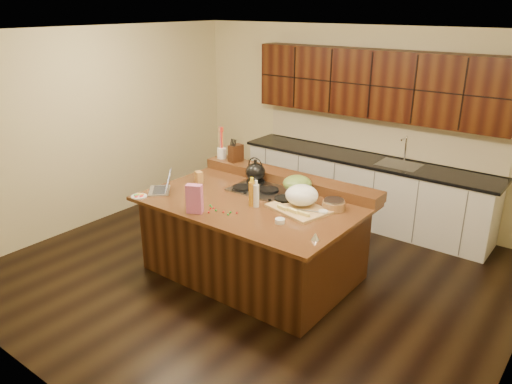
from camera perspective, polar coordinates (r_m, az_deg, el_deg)
The scene contains 31 objects.
room at distance 5.41m, azimuth -0.32°, elevation 3.32°, with size 5.52×5.02×2.72m.
island at distance 5.73m, azimuth -0.30°, elevation -5.15°, with size 2.40×1.60×0.92m.
back_ledge at distance 6.06m, azimuth 3.74°, elevation 1.56°, with size 2.40×0.30×0.12m, color black.
cooktop at distance 5.77m, azimuth 1.51°, elevation 0.10°, with size 0.92×0.52×0.05m.
back_counter at distance 7.20m, azimuth 12.56°, elevation 4.25°, with size 3.70×0.66×2.40m.
kettle at distance 5.99m, azimuth -0.07°, elevation 2.30°, with size 0.24×0.24×0.22m, color black.
green_bowl at distance 5.67m, azimuth 4.75°, elevation 0.96°, with size 0.33×0.33×0.18m, color #5B7930.
laptop at distance 5.89m, azimuth -10.52°, elevation 0.68°, with size 0.42×0.42×0.23m.
oil_bottle at distance 5.35m, azimuth -0.47°, elevation -0.23°, with size 0.07×0.07×0.27m, color #BA8020.
vinegar_bottle at distance 5.33m, azimuth 0.02°, elevation -0.44°, with size 0.06×0.06×0.25m, color silver.
wooden_tray at distance 5.32m, azimuth 5.16°, elevation -0.71°, with size 0.70×0.58×0.25m.
ramekin_a at distance 4.98m, azimuth 2.75°, elevation -3.32°, with size 0.10×0.10×0.04m, color white.
ramekin_b at distance 5.21m, azimuth 7.69°, elevation -2.36°, with size 0.10×0.10×0.04m, color white.
ramekin_c at distance 5.38m, azimuth 8.06°, elevation -1.60°, with size 0.10×0.10×0.04m, color white.
strainer_bowl at distance 5.35m, azimuth 8.87°, elevation -1.53°, with size 0.24×0.24×0.09m, color #996B3F.
kitchen_timer at distance 4.66m, azimuth 6.80°, elevation -5.05°, with size 0.08×0.08×0.07m, color silver.
pink_bag at distance 5.21m, azimuth -7.04°, elevation -0.77°, with size 0.16×0.09×0.31m, color #C35B8B.
candy_plate at distance 5.79m, azimuth -13.22°, elevation -0.48°, with size 0.18×0.18×0.01m, color white.
package_box at distance 6.09m, azimuth -6.55°, elevation 1.69°, with size 0.10×0.07×0.14m, color #BD8642.
utensil_crock at distance 6.65m, azimuth -3.93°, elevation 4.47°, with size 0.12×0.12×0.14m, color white.
knife_block at distance 6.48m, azimuth -2.32°, elevation 4.45°, with size 0.11×0.18×0.22m, color black.
gumdrop_0 at distance 5.32m, azimuth -5.20°, elevation -1.88°, with size 0.02×0.02×0.02m, color red.
gumdrop_1 at distance 5.21m, azimuth -2.93°, elevation -2.32°, with size 0.02×0.02×0.02m, color #198C26.
gumdrop_2 at distance 5.23m, azimuth -5.43°, elevation -2.32°, with size 0.02×0.02×0.02m, color red.
gumdrop_3 at distance 5.40m, azimuth -5.25°, elevation -1.52°, with size 0.02×0.02×0.02m, color #198C26.
gumdrop_4 at distance 5.33m, azimuth -4.84°, elevation -1.83°, with size 0.02×0.02×0.02m, color red.
gumdrop_5 at distance 5.27m, azimuth -4.61°, elevation -2.11°, with size 0.02×0.02×0.02m, color #198C26.
gumdrop_6 at distance 5.23m, azimuth -3.74°, elevation -2.27°, with size 0.02×0.02×0.02m, color red.
gumdrop_7 at distance 5.35m, azimuth -5.09°, elevation -1.74°, with size 0.02×0.02×0.02m, color #198C26.
gumdrop_8 at distance 5.19m, azimuth -2.20°, elevation -2.40°, with size 0.02×0.02×0.02m, color red.
gumdrop_9 at distance 5.16m, azimuth -3.21°, elevation -2.58°, with size 0.02×0.02×0.02m, color #198C26.
Camera 1 is at (3.16, -4.07, 2.98)m, focal length 35.00 mm.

